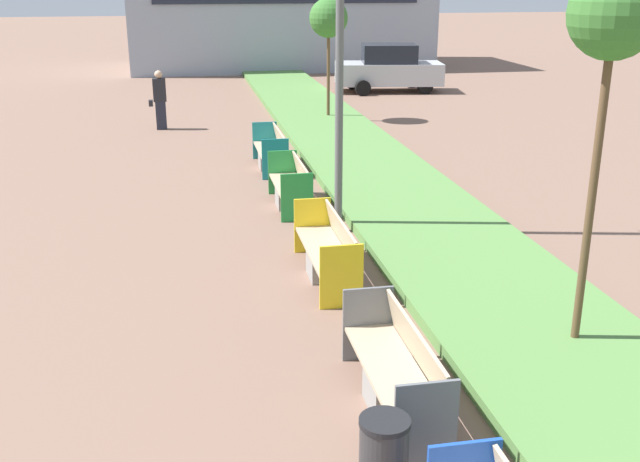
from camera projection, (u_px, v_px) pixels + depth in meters
name	position (u px, v px, depth m)	size (l,w,h in m)	color
planter_grass_strip	(430.00, 227.00, 13.67)	(2.80, 120.00, 0.18)	#568442
bench_grey_frame	(396.00, 376.00, 8.04)	(0.65, 2.25, 0.94)	gray
bench_yellow_frame	(328.00, 254.00, 11.54)	(0.65, 2.35, 0.94)	gray
bench_green_frame	(291.00, 189.00, 15.08)	(0.65, 2.01, 0.94)	gray
bench_teal_frame	(271.00, 153.00, 18.07)	(0.65, 2.13, 0.94)	gray
sapling_tree_near	(613.00, 21.00, 8.11)	(1.01, 1.01, 4.57)	brown
sapling_tree_far	(329.00, 19.00, 23.06)	(1.20, 1.20, 3.79)	brown
pedestrian_walking	(160.00, 100.00, 22.47)	(0.53, 0.24, 1.76)	#232633
parked_car_distant	(389.00, 68.00, 29.77)	(4.42, 2.37, 1.86)	#B7BABF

